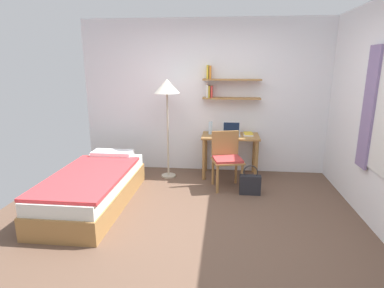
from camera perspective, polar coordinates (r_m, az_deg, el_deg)
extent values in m
plane|color=brown|center=(3.91, 1.35, -14.10)|extent=(5.28, 5.28, 0.00)
cube|color=white|center=(5.49, 3.20, 8.46)|extent=(4.40, 0.05, 2.60)
cube|color=#9E703D|center=(5.35, 7.16, 8.24)|extent=(0.96, 0.22, 0.02)
cube|color=silver|center=(5.36, 2.80, 9.60)|extent=(0.03, 0.18, 0.21)
cube|color=gold|center=(5.36, 3.18, 9.48)|extent=(0.02, 0.17, 0.19)
cube|color=#D13D38|center=(5.35, 3.60, 9.46)|extent=(0.03, 0.18, 0.19)
cube|color=#9E703D|center=(5.32, 7.26, 11.52)|extent=(0.96, 0.22, 0.02)
cube|color=gold|center=(5.36, 2.85, 12.94)|extent=(0.03, 0.13, 0.22)
cube|color=orange|center=(5.36, 3.34, 12.88)|extent=(0.03, 0.13, 0.21)
cube|color=gray|center=(4.28, 29.38, 5.62)|extent=(0.03, 0.28, 1.45)
cube|color=#9E703D|center=(4.51, -17.36, -8.80)|extent=(0.88, 2.01, 0.28)
cube|color=silver|center=(4.43, -17.57, -6.18)|extent=(0.85, 1.95, 0.16)
cube|color=#DB383D|center=(4.30, -18.30, -5.48)|extent=(0.90, 1.64, 0.04)
cube|color=white|center=(5.08, -14.22, -1.78)|extent=(0.62, 0.28, 0.10)
cube|color=#9E703D|center=(5.26, 6.99, 1.44)|extent=(0.94, 0.55, 0.03)
cylinder|color=#9E703D|center=(5.14, 2.18, -2.87)|extent=(0.06, 0.06, 0.68)
cylinder|color=#9E703D|center=(5.16, 11.60, -3.10)|extent=(0.06, 0.06, 0.68)
cylinder|color=#9E703D|center=(5.58, 2.50, -1.49)|extent=(0.06, 0.06, 0.68)
cylinder|color=#9E703D|center=(5.59, 11.18, -1.72)|extent=(0.06, 0.06, 0.68)
cube|color=#9E703D|center=(4.79, 6.46, -3.06)|extent=(0.53, 0.51, 0.03)
cube|color=#B23838|center=(4.78, 6.47, -2.72)|extent=(0.48, 0.47, 0.04)
cube|color=#9E703D|center=(4.90, 6.03, 0.22)|extent=(0.42, 0.13, 0.38)
cylinder|color=#9E703D|center=(4.67, 4.64, -6.42)|extent=(0.04, 0.04, 0.42)
cylinder|color=#9E703D|center=(4.75, 9.07, -6.16)|extent=(0.04, 0.04, 0.42)
cylinder|color=#9E703D|center=(4.98, 3.83, -5.02)|extent=(0.04, 0.04, 0.42)
cylinder|color=#9E703D|center=(5.07, 7.99, -4.81)|extent=(0.04, 0.04, 0.42)
cylinder|color=#B2A893|center=(5.40, -4.27, -5.73)|extent=(0.24, 0.24, 0.02)
cylinder|color=#B2A893|center=(5.20, -4.41, 1.58)|extent=(0.03, 0.03, 1.38)
cone|color=silver|center=(5.08, -4.59, 10.43)|extent=(0.41, 0.41, 0.22)
cube|color=#B7BABF|center=(5.23, 7.14, 1.60)|extent=(0.30, 0.23, 0.01)
cube|color=#B7BABF|center=(5.29, 7.16, 2.94)|extent=(0.29, 0.07, 0.21)
cube|color=black|center=(5.29, 7.16, 2.92)|extent=(0.26, 0.06, 0.17)
cylinder|color=silver|center=(5.29, 3.37, 2.94)|extent=(0.06, 0.06, 0.21)
cube|color=silver|center=(5.29, 10.14, 1.70)|extent=(0.16, 0.23, 0.02)
cube|color=gold|center=(5.29, 10.18, 1.94)|extent=(0.15, 0.19, 0.02)
cube|color=#232328|center=(4.71, 10.48, -7.30)|extent=(0.31, 0.11, 0.29)
torus|color=#232328|center=(4.64, 10.59, -5.07)|extent=(0.21, 0.02, 0.21)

